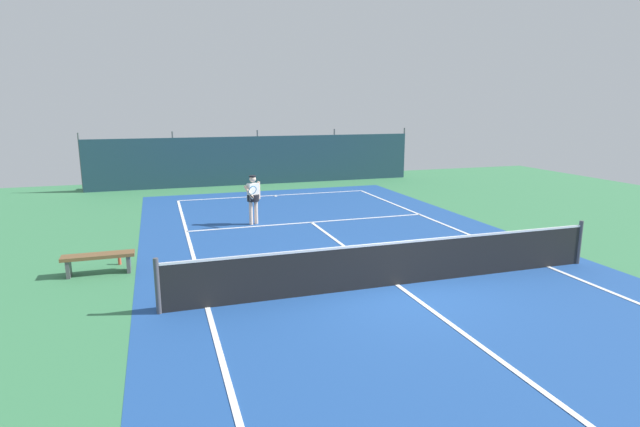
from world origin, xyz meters
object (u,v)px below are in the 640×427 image
object	(u,v)px
tennis_player	(253,196)
tennis_ball_near_player	(391,255)
courtside_bench	(98,259)
water_bottle	(119,260)
tennis_net	(398,263)
parked_car	(295,160)

from	to	relation	value
tennis_player	tennis_ball_near_player	size ratio (longest dim) A/B	24.85
tennis_ball_near_player	courtside_bench	size ratio (longest dim) A/B	0.04
water_bottle	tennis_net	bearing A→B (deg)	-30.62
tennis_net	parked_car	distance (m)	18.51
courtside_bench	tennis_net	bearing A→B (deg)	-24.29
tennis_net	water_bottle	size ratio (longest dim) A/B	42.17
tennis_ball_near_player	water_bottle	world-z (taller)	water_bottle
tennis_net	tennis_player	world-z (taller)	tennis_player
tennis_net	courtside_bench	xyz separation A→B (m)	(-6.31, 2.85, -0.14)
parked_car	courtside_bench	xyz separation A→B (m)	(-9.02, -15.46, -0.46)
tennis_ball_near_player	water_bottle	size ratio (longest dim) A/B	0.28
tennis_player	courtside_bench	xyz separation A→B (m)	(-4.40, -3.89, -0.59)
tennis_net	parked_car	size ratio (longest dim) A/B	2.30
tennis_net	parked_car	bearing A→B (deg)	81.58
tennis_ball_near_player	parked_car	bearing A→B (deg)	83.44
parked_car	water_bottle	xyz separation A→B (m)	(-8.62, -14.81, -0.72)
tennis_net	parked_car	world-z (taller)	parked_car
tennis_net	courtside_bench	world-z (taller)	tennis_net
tennis_net	water_bottle	bearing A→B (deg)	149.38
water_bottle	tennis_player	bearing A→B (deg)	39.02
tennis_player	tennis_ball_near_player	distance (m)	5.54
tennis_net	courtside_bench	size ratio (longest dim) A/B	6.33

